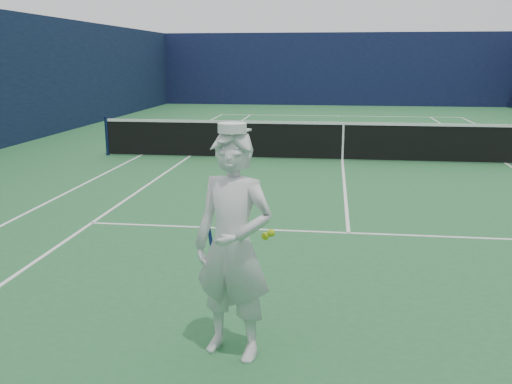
% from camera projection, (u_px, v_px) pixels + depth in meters
% --- Properties ---
extents(ground, '(80.00, 80.00, 0.00)m').
position_uv_depth(ground, '(342.00, 161.00, 14.88)').
color(ground, '#266534').
rests_on(ground, ground).
extents(court_markings, '(11.03, 23.83, 0.01)m').
position_uv_depth(court_markings, '(342.00, 160.00, 14.88)').
color(court_markings, white).
rests_on(court_markings, ground).
extents(windscreen_fence, '(20.12, 36.12, 4.00)m').
position_uv_depth(windscreen_fence, '(345.00, 83.00, 14.42)').
color(windscreen_fence, '#0E1436').
rests_on(windscreen_fence, ground).
extents(tennis_net, '(12.88, 0.09, 1.07)m').
position_uv_depth(tennis_net, '(343.00, 139.00, 14.75)').
color(tennis_net, '#141E4C').
rests_on(tennis_net, ground).
extents(tennis_player, '(0.85, 0.71, 2.09)m').
position_uv_depth(tennis_player, '(233.00, 246.00, 4.95)').
color(tennis_player, white).
rests_on(tennis_player, ground).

